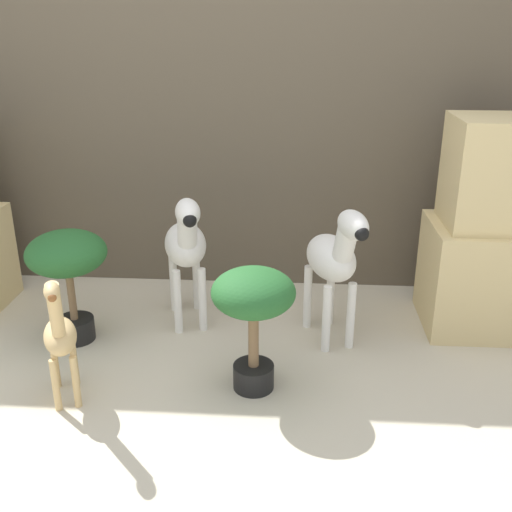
{
  "coord_description": "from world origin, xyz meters",
  "views": [
    {
      "loc": [
        0.43,
        -1.83,
        1.41
      ],
      "look_at": [
        0.26,
        0.77,
        0.38
      ],
      "focal_mm": 42.0,
      "sensor_mm": 36.0,
      "label": 1
    }
  ],
  "objects_px": {
    "zebra_right": "(335,257)",
    "potted_palm_back": "(67,262)",
    "zebra_left": "(186,244)",
    "potted_palm_front": "(253,304)",
    "giraffe_figurine": "(60,335)"
  },
  "relations": [
    {
      "from": "zebra_left",
      "to": "potted_palm_back",
      "type": "height_order",
      "value": "zebra_left"
    },
    {
      "from": "zebra_right",
      "to": "zebra_left",
      "type": "xyz_separation_m",
      "value": [
        -0.69,
        0.13,
        0.0
      ]
    },
    {
      "from": "zebra_left",
      "to": "potted_palm_front",
      "type": "distance_m",
      "value": 0.65
    },
    {
      "from": "zebra_left",
      "to": "potted_palm_front",
      "type": "bearing_deg",
      "value": -56.17
    },
    {
      "from": "zebra_left",
      "to": "potted_palm_back",
      "type": "distance_m",
      "value": 0.54
    },
    {
      "from": "zebra_right",
      "to": "potted_palm_back",
      "type": "xyz_separation_m",
      "value": [
        -1.2,
        -0.07,
        -0.03
      ]
    },
    {
      "from": "zebra_right",
      "to": "zebra_left",
      "type": "distance_m",
      "value": 0.7
    },
    {
      "from": "zebra_right",
      "to": "potted_palm_back",
      "type": "distance_m",
      "value": 1.2
    },
    {
      "from": "potted_palm_back",
      "to": "giraffe_figurine",
      "type": "bearing_deg",
      "value": -74.27
    },
    {
      "from": "zebra_right",
      "to": "potted_palm_front",
      "type": "relative_size",
      "value": 1.32
    },
    {
      "from": "potted_palm_front",
      "to": "potted_palm_back",
      "type": "relative_size",
      "value": 0.97
    },
    {
      "from": "potted_palm_front",
      "to": "zebra_left",
      "type": "bearing_deg",
      "value": 123.83
    },
    {
      "from": "giraffe_figurine",
      "to": "potted_palm_front",
      "type": "relative_size",
      "value": 1.1
    },
    {
      "from": "zebra_left",
      "to": "giraffe_figurine",
      "type": "bearing_deg",
      "value": -118.96
    },
    {
      "from": "zebra_right",
      "to": "potted_palm_front",
      "type": "height_order",
      "value": "zebra_right"
    }
  ]
}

